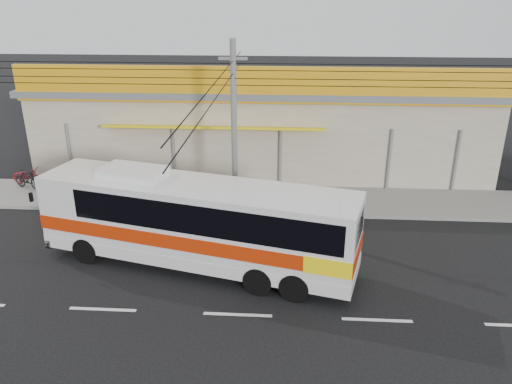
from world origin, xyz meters
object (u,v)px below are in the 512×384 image
motorbike_dark (27,179)px  motorbike_red (28,176)px  coach_bus (201,219)px  utility_pole (233,73)px

motorbike_dark → motorbike_red: bearing=45.1°
motorbike_red → motorbike_dark: motorbike_dark is taller
coach_bus → motorbike_red: (-9.44, 6.73, -1.18)m
motorbike_red → coach_bus: bearing=-114.2°
coach_bus → motorbike_red: coach_bus is taller
motorbike_dark → coach_bus: bearing=-103.4°
coach_bus → utility_pole: (0.72, 4.02, 4.13)m
coach_bus → utility_pole: utility_pole is taller
motorbike_red → utility_pole: (10.16, -2.71, 5.30)m
motorbike_red → motorbike_dark: 0.52m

